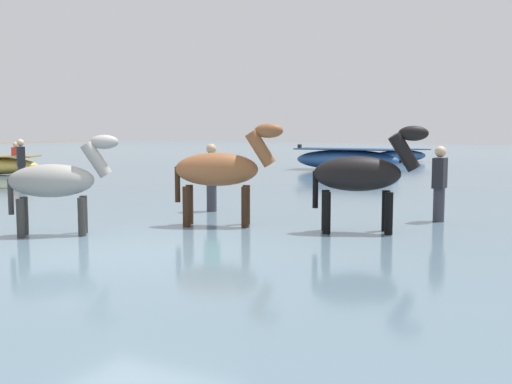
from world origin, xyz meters
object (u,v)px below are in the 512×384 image
horse_flank_black (362,177)px  boat_far_inshore (400,156)px  boat_near_port (347,159)px  person_wading_mid (439,189)px  horse_trailing_grey (57,184)px  person_onlooker_right (212,182)px  horse_lead_chestnut (221,172)px  person_spectator_far (21,167)px

horse_flank_black → boat_far_inshore: (-5.00, 20.20, -0.59)m
boat_near_port → person_wading_mid: 13.27m
horse_flank_black → person_wading_mid: (0.84, 1.78, -0.31)m
horse_trailing_grey → person_wading_mid: horse_trailing_grey is taller
boat_near_port → person_onlooker_right: bearing=-82.0°
horse_lead_chestnut → boat_far_inshore: 20.85m
horse_lead_chestnut → person_wading_mid: 3.91m
horse_flank_black → boat_near_port: horse_flank_black is taller
boat_far_inshore → person_wading_mid: size_ratio=1.96×
horse_lead_chestnut → horse_trailing_grey: 2.69m
horse_trailing_grey → boat_far_inshore: horse_trailing_grey is taller
horse_lead_chestnut → horse_flank_black: bearing=11.5°
person_wading_mid → boat_near_port: bearing=117.3°
horse_lead_chestnut → person_spectator_far: horse_lead_chestnut is taller
horse_lead_chestnut → person_onlooker_right: (-1.14, 1.48, -0.33)m
person_wading_mid → person_onlooker_right: 4.38m
boat_far_inshore → horse_trailing_grey: bearing=-87.7°
horse_trailing_grey → person_wading_mid: size_ratio=1.13×
horse_lead_chestnut → person_onlooker_right: horse_lead_chestnut is taller
person_onlooker_right → person_wading_mid: bearing=10.2°
horse_lead_chestnut → person_wading_mid: size_ratio=1.24×
person_wading_mid → person_onlooker_right: bearing=-169.8°
boat_near_port → boat_far_inshore: bearing=87.8°
boat_far_inshore → person_wading_mid: person_wading_mid is taller
horse_flank_black → boat_far_inshore: size_ratio=0.62×
person_spectator_far → person_onlooker_right: same height
person_spectator_far → person_wading_mid: size_ratio=1.00×
boat_far_inshore → person_spectator_far: bearing=-108.2°
boat_near_port → person_spectator_far: person_spectator_far is taller
person_onlooker_right → horse_trailing_grey: bearing=-99.9°
boat_far_inshore → person_spectator_far: (-5.77, -17.57, 0.28)m
boat_near_port → person_spectator_far: size_ratio=2.55×
boat_far_inshore → boat_near_port: 6.64m
boat_near_port → person_onlooker_right: size_ratio=2.55×
boat_far_inshore → person_onlooker_right: bearing=-85.5°
boat_near_port → person_wading_mid: (6.09, -11.79, 0.17)m
boat_far_inshore → horse_lead_chestnut: bearing=-82.7°
person_spectator_far → person_wading_mid: bearing=-4.2°
person_onlooker_right → boat_near_port: bearing=98.0°
horse_flank_black → boat_near_port: size_ratio=0.48×
horse_trailing_grey → person_spectator_far: bearing=142.4°
horse_trailing_grey → boat_near_port: horse_trailing_grey is taller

